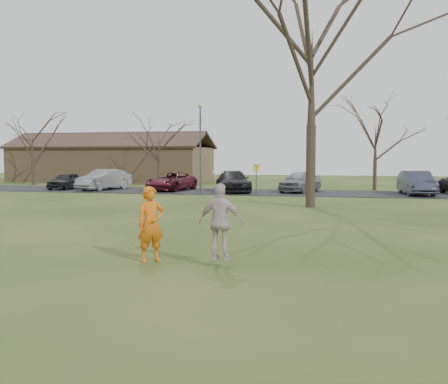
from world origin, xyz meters
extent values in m
plane|color=#1E380F|center=(0.00, 0.00, 0.00)|extent=(120.00, 120.00, 0.00)
cube|color=black|center=(0.00, 25.00, 0.02)|extent=(62.00, 6.50, 0.04)
imported|color=#D06311|center=(-0.99, 0.27, 0.94)|extent=(0.81, 0.78, 1.88)
imported|color=black|center=(-17.63, 24.72, 0.70)|extent=(1.70, 3.90, 1.31)
imported|color=gray|center=(-14.38, 24.73, 0.83)|extent=(2.87, 5.05, 1.57)
imported|color=#531323|center=(-9.01, 25.10, 0.74)|extent=(3.01, 5.31, 1.40)
imported|color=black|center=(-4.15, 24.62, 0.80)|extent=(3.77, 5.66, 1.52)
imported|color=slate|center=(0.63, 25.60, 0.82)|extent=(3.16, 4.91, 1.56)
imported|color=#34374E|center=(8.42, 24.70, 0.84)|extent=(2.17, 4.99, 1.60)
imported|color=#BEACAA|center=(0.86, -0.03, 1.08)|extent=(1.07, 0.45, 1.82)
cylinder|color=white|center=(0.77, 0.09, 2.25)|extent=(0.27, 0.27, 0.04)
cube|color=#8C6D4C|center=(-20.00, 38.00, 1.75)|extent=(20.00, 8.00, 3.50)
cube|color=#33231C|center=(-20.00, 35.95, 4.25)|extent=(20.60, 4.40, 1.78)
cube|color=#33231C|center=(-20.00, 40.05, 4.25)|extent=(20.60, 4.40, 1.78)
cube|color=#38281E|center=(-20.00, 38.00, 4.95)|extent=(20.60, 0.45, 0.20)
cylinder|color=#47474C|center=(-6.00, 22.50, 3.00)|extent=(0.12, 0.12, 6.00)
sphere|color=beige|center=(-6.00, 22.50, 6.10)|extent=(0.34, 0.34, 0.34)
cylinder|color=#47474C|center=(-2.00, 22.00, 1.00)|extent=(0.06, 0.06, 2.00)
cube|color=yellow|center=(-2.00, 22.00, 1.85)|extent=(0.35, 0.35, 0.45)
camera|label=1|loc=(3.64, -11.60, 2.62)|focal=41.09mm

